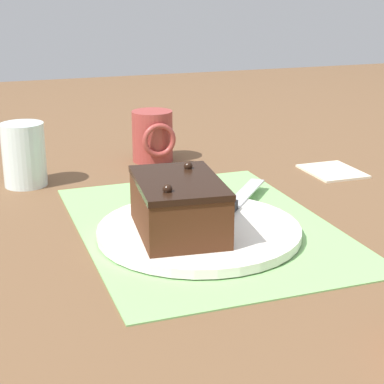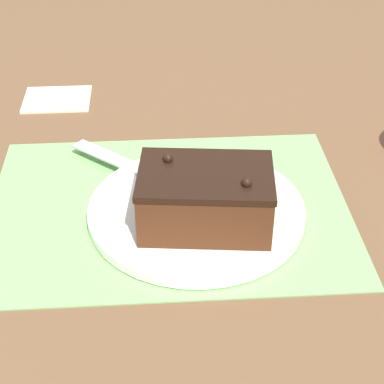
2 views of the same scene
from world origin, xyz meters
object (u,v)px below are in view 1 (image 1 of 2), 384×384
serving_knife (232,205)px  drinking_glass (24,155)px  coffee_mug (153,136)px  chocolate_cake (178,206)px  cake_plate (199,231)px

serving_knife → drinking_glass: (-0.26, -0.26, 0.03)m
coffee_mug → chocolate_cake: bearing=-11.7°
serving_knife → cake_plate: bearing=-102.2°
chocolate_cake → serving_knife: 0.12m
chocolate_cake → drinking_glass: (-0.33, -0.16, 0.00)m
cake_plate → coffee_mug: 0.40m
cake_plate → serving_knife: serving_knife is taller
chocolate_cake → drinking_glass: bearing=-153.4°
serving_knife → drinking_glass: bearing=175.7°
drinking_glass → coffee_mug: bearing=106.9°
cake_plate → serving_knife: 0.09m
serving_knife → coffee_mug: (-0.34, -0.02, 0.03)m
drinking_glass → coffee_mug: size_ratio=1.11×
cake_plate → serving_knife: bearing=127.1°
serving_knife → drinking_glass: 0.37m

